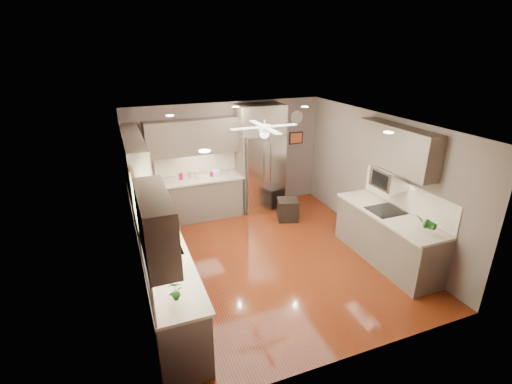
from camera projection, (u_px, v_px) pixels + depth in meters
floor at (270, 258)px, 6.83m from camera, size 5.00×5.00×0.00m
ceiling at (272, 123)px, 5.90m from camera, size 5.00×5.00×0.00m
wall_back at (227, 157)px, 8.53m from camera, size 4.50×0.00×4.50m
wall_front at (359, 273)px, 4.21m from camera, size 4.50×0.00×4.50m
wall_left at (134, 216)px, 5.60m from camera, size 0.00×5.00×5.00m
wall_right at (378, 179)px, 7.13m from camera, size 0.00×5.00×5.00m
canister_a at (181, 176)px, 7.99m from camera, size 0.11×0.11×0.14m
canister_b at (190, 175)px, 8.07m from camera, size 0.10×0.10×0.14m
canister_c at (197, 174)px, 8.08m from camera, size 0.13×0.13×0.17m
canister_d at (211, 174)px, 8.20m from camera, size 0.08×0.08×0.11m
soap_bottle at (149, 226)px, 5.78m from camera, size 0.09×0.09×0.17m
potted_plant_left at (176, 290)px, 4.17m from camera, size 0.18×0.13×0.31m
potted_plant_right at (425, 223)px, 5.70m from camera, size 0.23×0.20×0.35m
bowl at (216, 175)px, 8.24m from camera, size 0.24×0.24×0.06m
left_run at (158, 252)px, 6.12m from camera, size 0.65×4.70×1.45m
back_run at (201, 197)px, 8.31m from camera, size 1.85×0.65×1.45m
uppers at (216, 154)px, 6.50m from camera, size 4.50×4.70×0.95m
window at (137, 211)px, 5.07m from camera, size 0.05×1.12×0.92m
sink at (163, 248)px, 5.41m from camera, size 0.50×0.70×0.32m
refrigerator at (261, 160)px, 8.49m from camera, size 1.06×0.75×2.45m
right_run at (387, 236)px, 6.62m from camera, size 0.70×2.20×1.45m
microwave at (389, 178)px, 6.50m from camera, size 0.43×0.55×0.34m
ceiling_fan at (264, 130)px, 6.22m from camera, size 1.18×1.18×0.32m
recessed_lights at (260, 119)px, 6.24m from camera, size 2.84×3.14×0.01m
wall_clock at (297, 117)px, 8.81m from camera, size 0.30×0.03×0.30m
framed_print at (296, 138)px, 8.99m from camera, size 0.36×0.03×0.30m
stool at (288, 209)px, 8.26m from camera, size 0.55×0.55×0.50m
paper_towel at (167, 254)px, 4.92m from camera, size 0.11×0.11×0.28m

